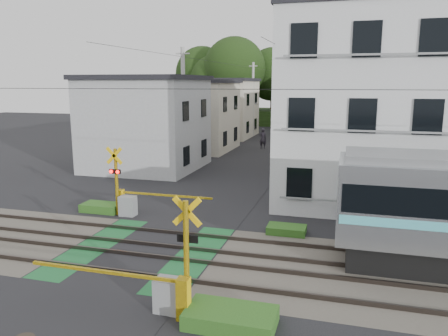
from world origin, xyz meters
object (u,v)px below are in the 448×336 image
(crossing_signal_far, at_px, (126,200))
(pedestrian, at_px, (263,138))
(apartment_block, at_px, (387,107))
(crossing_signal_near, at_px, (171,287))

(crossing_signal_far, height_order, pedestrian, crossing_signal_far)
(apartment_block, height_order, pedestrian, apartment_block)
(crossing_signal_far, relative_size, apartment_block, 0.46)
(pedestrian, bearing_deg, crossing_signal_far, 83.84)
(crossing_signal_near, xyz_separation_m, apartment_block, (5.91, 13.15, 3.94))
(crossing_signal_far, bearing_deg, apartment_block, 27.78)
(crossing_signal_near, xyz_separation_m, pedestrian, (-3.13, 28.77, 0.22))
(crossing_signal_near, distance_m, crossing_signal_far, 8.95)
(crossing_signal_near, bearing_deg, crossing_signal_far, 125.29)
(crossing_signal_near, height_order, apartment_block, apartment_block)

